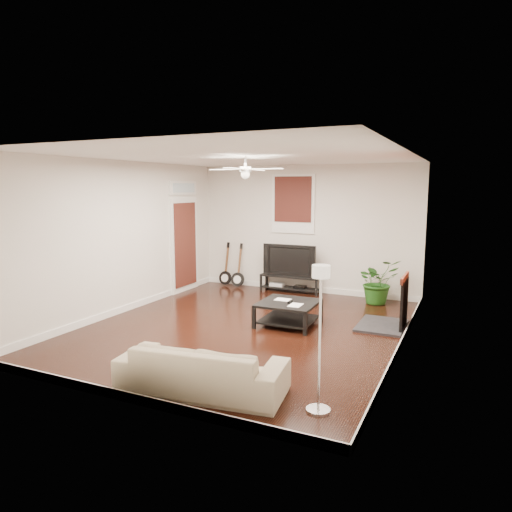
# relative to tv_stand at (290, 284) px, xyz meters

# --- Properties ---
(room) EXTENTS (5.01, 6.01, 2.81)m
(room) POSITION_rel_tv_stand_xyz_m (0.27, -2.78, 1.21)
(room) COLOR black
(room) RESTS_ON ground
(brick_accent) EXTENTS (0.02, 2.20, 2.80)m
(brick_accent) POSITION_rel_tv_stand_xyz_m (2.75, -1.78, 1.21)
(brick_accent) COLOR brown
(brick_accent) RESTS_ON floor
(fireplace) EXTENTS (0.80, 1.10, 0.92)m
(fireplace) POSITION_rel_tv_stand_xyz_m (2.47, -1.78, 0.27)
(fireplace) COLOR black
(fireplace) RESTS_ON floor
(window_back) EXTENTS (1.00, 0.06, 1.30)m
(window_back) POSITION_rel_tv_stand_xyz_m (-0.03, 0.19, 1.76)
(window_back) COLOR #33100E
(window_back) RESTS_ON wall_back
(door_left) EXTENTS (0.08, 1.00, 2.50)m
(door_left) POSITION_rel_tv_stand_xyz_m (-2.19, -0.88, 1.06)
(door_left) COLOR white
(door_left) RESTS_ON wall_left
(tv_stand) EXTENTS (1.35, 0.36, 0.38)m
(tv_stand) POSITION_rel_tv_stand_xyz_m (0.00, 0.00, 0.00)
(tv_stand) COLOR black
(tv_stand) RESTS_ON floor
(tv) EXTENTS (1.21, 0.16, 0.70)m
(tv) POSITION_rel_tv_stand_xyz_m (0.00, 0.02, 0.54)
(tv) COLOR black
(tv) RESTS_ON tv_stand
(coffee_table) EXTENTS (0.96, 0.96, 0.40)m
(coffee_table) POSITION_rel_tv_stand_xyz_m (0.86, -2.34, 0.01)
(coffee_table) COLOR black
(coffee_table) RESTS_ON floor
(sofa) EXTENTS (1.99, 0.99, 0.56)m
(sofa) POSITION_rel_tv_stand_xyz_m (0.90, -5.19, 0.09)
(sofa) COLOR tan
(sofa) RESTS_ON floor
(floor_lamp) EXTENTS (0.29, 0.29, 1.56)m
(floor_lamp) POSITION_rel_tv_stand_xyz_m (2.25, -5.09, 0.59)
(floor_lamp) COLOR silver
(floor_lamp) RESTS_ON floor
(potted_plant) EXTENTS (1.08, 1.07, 0.91)m
(potted_plant) POSITION_rel_tv_stand_xyz_m (1.95, -0.23, 0.26)
(potted_plant) COLOR #1E5418
(potted_plant) RESTS_ON floor
(guitar_left) EXTENTS (0.33, 0.24, 1.03)m
(guitar_left) POSITION_rel_tv_stand_xyz_m (-1.64, -0.03, 0.33)
(guitar_left) COLOR black
(guitar_left) RESTS_ON floor
(guitar_right) EXTENTS (0.33, 0.24, 1.03)m
(guitar_right) POSITION_rel_tv_stand_xyz_m (-1.29, -0.06, 0.33)
(guitar_right) COLOR black
(guitar_right) RESTS_ON floor
(ceiling_fan) EXTENTS (1.24, 1.24, 0.32)m
(ceiling_fan) POSITION_rel_tv_stand_xyz_m (0.27, -2.78, 2.41)
(ceiling_fan) COLOR white
(ceiling_fan) RESTS_ON ceiling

